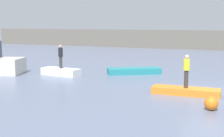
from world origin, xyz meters
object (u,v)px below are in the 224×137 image
Objects in this scene: rowboat_teal at (134,71)px; person_dark_shirt at (61,55)px; rowboat_white at (61,72)px; mooring_buoy at (211,103)px; rowboat_orange at (186,91)px; person_hiviz_shirt at (186,70)px.

rowboat_teal is 5.55m from person_dark_shirt.
rowboat_teal is (4.66, 2.74, -0.04)m from rowboat_white.
rowboat_orange is at bearing 120.34° from mooring_buoy.
rowboat_orange is at bearing 26.57° from person_hiviz_shirt.
rowboat_white is 5.41m from rowboat_teal.
rowboat_white is 1.71× the size of person_hiviz_shirt.
mooring_buoy reaches higher than rowboat_white.
rowboat_teal is 2.32× the size of person_dark_shirt.
person_hiviz_shirt is (-0.00, -0.00, 1.16)m from rowboat_orange.
rowboat_orange is 9.90m from person_dark_shirt.
rowboat_orange is at bearing -16.17° from person_dark_shirt.
person_dark_shirt is 0.97× the size of person_hiviz_shirt.
rowboat_orange is at bearing -8.15° from rowboat_white.
mooring_buoy is at bearing -26.04° from person_dark_shirt.
person_dark_shirt is at bearing -179.10° from rowboat_white.
rowboat_orange is 5.81× the size of mooring_buoy.
mooring_buoy is at bearing -59.66° from person_hiviz_shirt.
mooring_buoy reaches higher than rowboat_teal.
rowboat_teal is 10.25m from mooring_buoy.
person_hiviz_shirt is (4.76, -5.47, 1.12)m from rowboat_teal.
person_dark_shirt is at bearing 153.96° from mooring_buoy.
rowboat_teal is at bearing 30.41° from person_dark_shirt.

